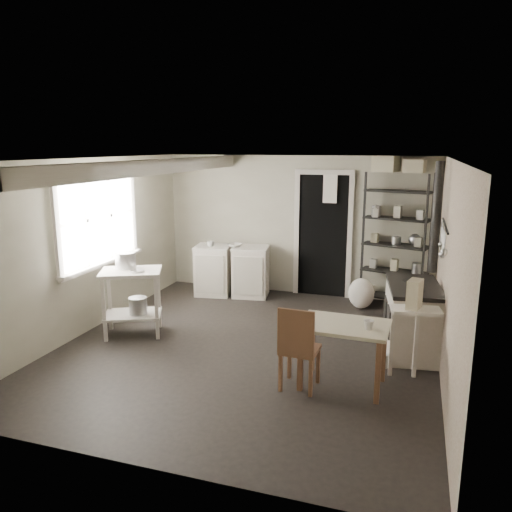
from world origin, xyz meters
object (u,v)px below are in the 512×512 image
(shelf_rack, at_px, (396,246))
(flour_sack, at_px, (361,293))
(prep_table, at_px, (133,305))
(base_cabinets, at_px, (232,268))
(work_table, at_px, (343,351))
(chair, at_px, (300,343))
(stockpot, at_px, (126,263))
(stove, at_px, (413,317))

(shelf_rack, relative_size, flour_sack, 4.38)
(prep_table, xyz_separation_m, base_cabinets, (0.62, 2.08, 0.06))
(prep_table, bearing_deg, flour_sack, 36.28)
(shelf_rack, bearing_deg, prep_table, -128.70)
(work_table, xyz_separation_m, chair, (-0.42, -0.17, 0.10))
(prep_table, xyz_separation_m, stockpot, (-0.13, 0.10, 0.54))
(shelf_rack, distance_m, flour_sack, 0.90)
(shelf_rack, xyz_separation_m, chair, (-0.78, -3.14, -0.46))
(prep_table, xyz_separation_m, flour_sack, (2.76, 2.02, -0.16))
(stockpot, xyz_separation_m, chair, (2.57, -0.88, -0.45))
(flour_sack, bearing_deg, shelf_rack, 35.46)
(stockpot, distance_m, work_table, 3.12)
(stove, xyz_separation_m, flour_sack, (-0.76, 1.49, -0.20))
(prep_table, relative_size, shelf_rack, 0.42)
(base_cabinets, bearing_deg, stove, -37.23)
(work_table, bearing_deg, prep_table, 167.75)
(stockpot, distance_m, shelf_rack, 4.03)
(base_cabinets, height_order, work_table, base_cabinets)
(stockpot, relative_size, base_cabinets, 0.23)
(shelf_rack, distance_m, work_table, 3.04)
(stockpot, relative_size, stove, 0.27)
(base_cabinets, xyz_separation_m, flour_sack, (2.14, -0.05, -0.22))
(work_table, bearing_deg, flour_sack, 92.04)
(stockpot, bearing_deg, stove, 6.77)
(base_cabinets, height_order, shelf_rack, shelf_rack)
(shelf_rack, bearing_deg, flour_sack, -129.40)
(shelf_rack, bearing_deg, base_cabinets, -158.90)
(prep_table, distance_m, flour_sack, 3.42)
(stove, relative_size, work_table, 1.19)
(work_table, bearing_deg, stockpot, 166.51)
(stockpot, height_order, work_table, stockpot)
(chair, xyz_separation_m, flour_sack, (0.32, 2.81, -0.24))
(stockpot, relative_size, shelf_rack, 0.14)
(stove, relative_size, chair, 1.19)
(work_table, distance_m, chair, 0.46)
(stockpot, xyz_separation_m, work_table, (2.98, -0.72, -0.56))
(prep_table, bearing_deg, stove, 8.56)
(shelf_rack, relative_size, work_table, 2.30)
(stockpot, height_order, flour_sack, stockpot)
(base_cabinets, xyz_separation_m, chair, (1.81, -2.86, 0.02))
(work_table, bearing_deg, base_cabinets, 129.58)
(flour_sack, bearing_deg, base_cabinets, 178.54)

